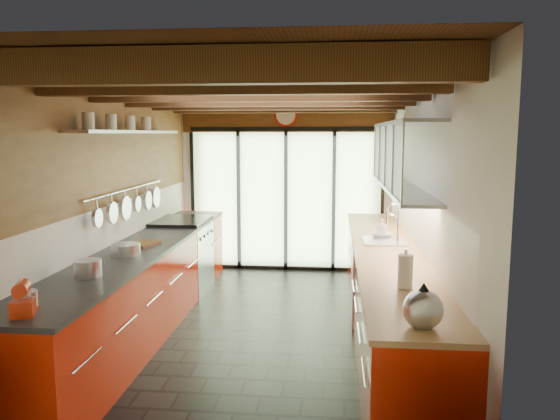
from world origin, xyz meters
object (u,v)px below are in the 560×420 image
object	(u,v)px
stand_mixer	(25,300)
soap_bottle	(382,228)
bowl	(382,235)
kettle	(423,307)
paper_towel	(405,272)

from	to	relation	value
stand_mixer	soap_bottle	bearing A→B (deg)	48.72
stand_mixer	bowl	world-z (taller)	stand_mixer
kettle	paper_towel	xyz separation A→B (m)	(0.00, 0.84, 0.00)
kettle	soap_bottle	size ratio (longest dim) A/B	1.63
paper_towel	soap_bottle	world-z (taller)	paper_towel
paper_towel	soap_bottle	bearing A→B (deg)	90.00
paper_towel	bowl	world-z (taller)	paper_towel
paper_towel	soap_bottle	distance (m)	2.06
soap_bottle	bowl	size ratio (longest dim) A/B	0.91
stand_mixer	kettle	world-z (taller)	kettle
kettle	soap_bottle	world-z (taller)	kettle
kettle	bowl	world-z (taller)	kettle
paper_towel	kettle	bearing A→B (deg)	-90.00
stand_mixer	bowl	xyz separation A→B (m)	(2.54, 2.88, -0.06)
kettle	bowl	distance (m)	2.89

